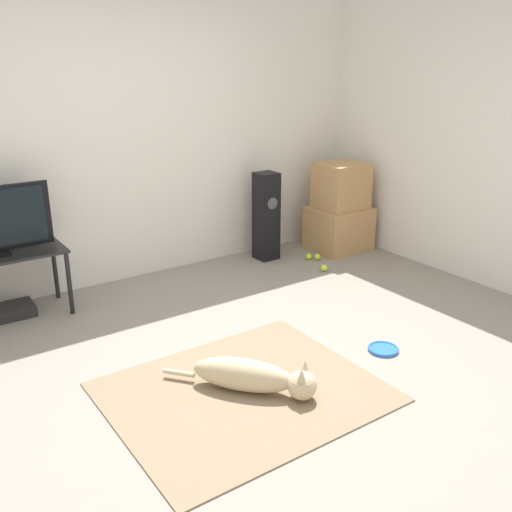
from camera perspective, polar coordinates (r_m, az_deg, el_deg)
The scene contains 12 objects.
ground_plane at distance 3.72m, azimuth -0.44°, elevation -11.91°, with size 12.00×12.00×0.00m, color gray.
wall_back at distance 5.10m, azimuth -14.20°, elevation 11.37°, with size 8.00×0.06×2.55m.
area_rug at distance 3.56m, azimuth -1.25°, elevation -13.44°, with size 1.57×1.31×0.01m.
dog at distance 3.50m, azimuth -0.17°, elevation -11.97°, with size 0.66×0.79×0.23m.
frisbee at distance 4.10m, azimuth 12.61°, elevation -9.07°, with size 0.21×0.21×0.03m.
cardboard_box_lower at distance 6.05m, azimuth 8.25°, elevation 2.75°, with size 0.58×0.51×0.45m.
cardboard_box_upper at distance 5.93m, azimuth 8.51°, elevation 6.96°, with size 0.48×0.42×0.46m.
floor_speaker at distance 5.65m, azimuth 1.03°, elevation 3.99°, with size 0.21×0.21×0.87m.
tennis_ball_by_boxes at distance 5.74m, azimuth 6.15°, elevation -0.10°, with size 0.07×0.07×0.07m.
tennis_ball_near_speaker at distance 5.45m, azimuth 6.81°, elevation -1.19°, with size 0.07×0.07×0.07m.
tennis_ball_loose_on_carpet at distance 5.74m, azimuth 5.29°, elevation -0.06°, with size 0.07×0.07×0.07m.
game_console at distance 4.89m, azimuth -23.25°, elevation -5.06°, with size 0.34×0.26×0.09m.
Camera 1 is at (-1.79, -2.63, 1.93)m, focal length 40.00 mm.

